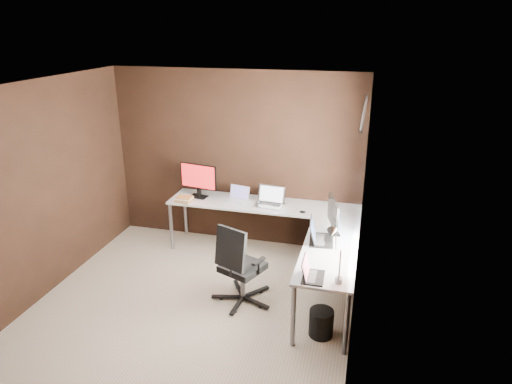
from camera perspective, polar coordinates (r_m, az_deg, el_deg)
room at (r=4.85m, az=-4.52°, el=-1.45°), size 3.60×3.60×2.50m
desk at (r=5.83m, az=3.39°, el=-3.90°), size 2.65×2.25×0.73m
drawer_pedestal at (r=6.03m, az=9.03°, el=-7.28°), size 0.42×0.50×0.60m
monitor_left at (r=6.50m, az=-7.21°, el=1.67°), size 0.56×0.20×0.49m
monitor_right at (r=5.41m, az=9.63°, el=-2.79°), size 0.19×0.50×0.43m
laptop_white at (r=6.39m, az=-2.25°, el=-0.69°), size 0.33×0.27×0.20m
laptop_silver at (r=6.24m, az=1.76°, el=-1.12°), size 0.41×0.31×0.25m
laptop_black_big at (r=5.28m, az=7.78°, el=-5.52°), size 0.30×0.40×0.25m
laptop_black_small at (r=4.56m, az=6.81°, el=-10.09°), size 0.22×0.31×0.20m
book_stack at (r=6.43m, az=-8.95°, el=-0.90°), size 0.26×0.22×0.07m
mouse_left at (r=6.50m, az=-8.80°, el=-0.81°), size 0.10×0.08×0.04m
mouse_corner at (r=6.01m, az=5.85°, el=-2.50°), size 0.10×0.09×0.03m
desk_lamp at (r=4.44m, az=9.78°, el=-6.90°), size 0.18×0.21×0.54m
office_chair at (r=5.37m, az=-1.93°, el=-10.88°), size 0.56×0.59×0.99m
wastebasket at (r=4.98m, az=8.15°, el=-15.88°), size 0.26×0.26×0.29m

